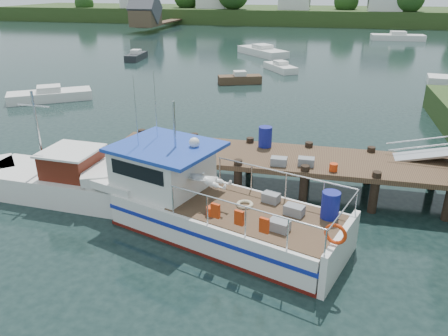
% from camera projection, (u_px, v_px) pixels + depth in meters
% --- Properties ---
extents(ground_plane, '(160.00, 160.00, 0.00)m').
position_uv_depth(ground_plane, '(256.00, 185.00, 18.08)').
color(ground_plane, black).
extents(far_shore, '(140.00, 42.55, 9.22)m').
position_uv_depth(far_shore, '(320.00, 12.00, 91.09)').
color(far_shore, '#2C421B').
rests_on(far_shore, ground).
extents(dock, '(16.60, 3.00, 4.78)m').
position_uv_depth(dock, '(434.00, 147.00, 15.85)').
color(dock, '#493422').
rests_on(dock, ground).
extents(lobster_boat, '(10.40, 5.73, 5.08)m').
position_uv_depth(lobster_boat, '(195.00, 201.00, 14.79)').
color(lobster_boat, silver).
rests_on(lobster_boat, ground).
extents(work_boat, '(7.85, 2.73, 4.12)m').
position_uv_depth(work_boat, '(56.00, 179.00, 17.05)').
color(work_boat, silver).
rests_on(work_boat, ground).
extents(moored_rowboat, '(3.74, 2.44, 1.03)m').
position_uv_depth(moored_rowboat, '(240.00, 79.00, 36.31)').
color(moored_rowboat, '#493422').
rests_on(moored_rowboat, ground).
extents(moored_far, '(7.55, 2.83, 1.27)m').
position_uv_depth(moored_far, '(398.00, 37.00, 63.89)').
color(moored_far, silver).
rests_on(moored_far, ground).
extents(moored_a, '(5.74, 4.73, 1.04)m').
position_uv_depth(moored_a, '(50.00, 95.00, 31.04)').
color(moored_a, silver).
rests_on(moored_a, ground).
extents(moored_b, '(3.66, 4.44, 0.96)m').
position_uv_depth(moored_b, '(280.00, 67.00, 41.46)').
color(moored_b, silver).
rests_on(moored_b, ground).
extents(moored_d, '(6.62, 6.91, 1.22)m').
position_uv_depth(moored_d, '(262.00, 51.00, 50.59)').
color(moored_d, silver).
rests_on(moored_d, ground).
extents(moored_e, '(1.64, 4.04, 1.09)m').
position_uv_depth(moored_e, '(136.00, 56.00, 47.53)').
color(moored_e, black).
rests_on(moored_e, ground).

